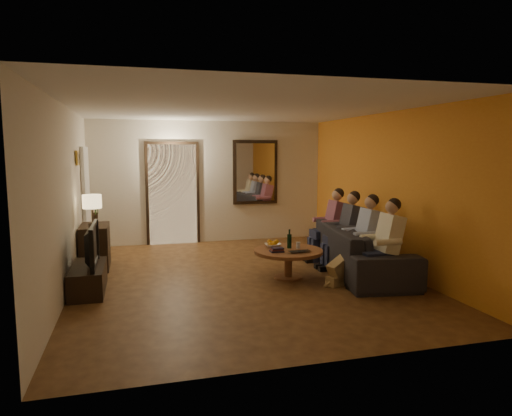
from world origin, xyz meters
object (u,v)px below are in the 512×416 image
object	(u,v)px
person_c	(347,233)
tv_stand	(88,279)
table_lamp	(92,211)
bowl	(273,245)
person_d	(332,227)
person_a	(385,248)
sofa	(361,250)
laptop	(301,252)
tv	(87,245)
dog	(342,266)
dresser	(95,247)
wine_bottle	(289,238)
person_b	(364,240)
coffee_table	(288,264)

from	to	relation	value
person_c	tv_stand	bearing A→B (deg)	-176.54
tv_stand	person_c	distance (m)	4.11
table_lamp	bowl	xyz separation A→B (m)	(2.75, -0.98, -0.52)
table_lamp	person_d	distance (m)	4.11
tv_stand	person_a	distance (m)	4.21
tv_stand	person_a	xyz separation A→B (m)	(4.08, -0.95, 0.41)
sofa	laptop	distance (m)	1.19
tv_stand	person_d	xyz separation A→B (m)	(4.08, 0.85, 0.41)
tv	bowl	bearing A→B (deg)	-87.11
dog	bowl	distance (m)	1.14
dresser	laptop	size ratio (longest dim) A/B	2.51
laptop	person_a	bearing A→B (deg)	-31.63
tv_stand	wine_bottle	bearing A→B (deg)	0.36
sofa	tv	bearing A→B (deg)	97.99
bowl	tv_stand	bearing A→B (deg)	-177.11
person_a	person_d	distance (m)	1.80
table_lamp	tv_stand	size ratio (longest dim) A/B	0.49
dresser	wine_bottle	size ratio (longest dim) A/B	2.67
person_b	coffee_table	distance (m)	1.24
coffee_table	tv	bearing A→B (deg)	178.42
coffee_table	person_d	bearing A→B (deg)	38.96
tv	tv_stand	bearing A→B (deg)	0.00
bowl	table_lamp	bearing A→B (deg)	160.37
dog	bowl	size ratio (longest dim) A/B	2.16
sofa	person_c	bearing A→B (deg)	27.16
person_c	bowl	world-z (taller)	person_c
person_d	coffee_table	world-z (taller)	person_d
person_a	laptop	distance (m)	1.21
table_lamp	laptop	world-z (taller)	table_lamp
table_lamp	bowl	world-z (taller)	table_lamp
person_c	person_d	bearing A→B (deg)	90.00
person_b	wine_bottle	size ratio (longest dim) A/B	3.87
table_lamp	tv	xyz separation A→B (m)	(0.00, -1.12, -0.34)
sofa	person_b	world-z (taller)	person_b
person_d	dog	size ratio (longest dim) A/B	2.14
table_lamp	dog	size ratio (longest dim) A/B	0.96
person_c	laptop	xyz separation A→B (m)	(-1.05, -0.61, -0.14)
sofa	person_d	bearing A→B (deg)	15.07
table_lamp	person_c	xyz separation A→B (m)	(4.08, -0.87, -0.40)
person_b	laptop	world-z (taller)	person_b
tv	dog	distance (m)	3.66
dresser	person_c	bearing A→B (deg)	-15.02
tv	person_c	world-z (taller)	person_c
dresser	person_b	size ratio (longest dim) A/B	0.69
tv	wine_bottle	world-z (taller)	tv
table_lamp	dresser	bearing A→B (deg)	90.00
tv	coffee_table	size ratio (longest dim) A/B	0.96
tv_stand	person_b	world-z (taller)	person_b
laptop	person_b	bearing A→B (deg)	-1.72
person_a	bowl	distance (m)	1.72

